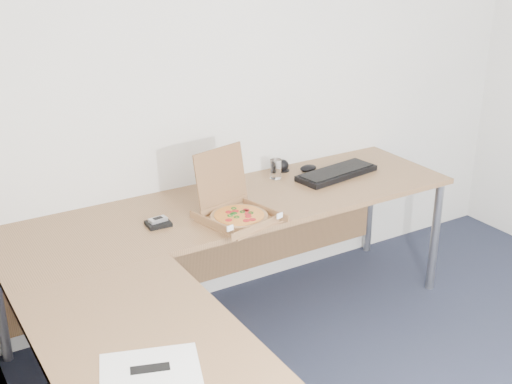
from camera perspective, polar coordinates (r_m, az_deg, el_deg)
desk at (r=3.07m, az=-3.02°, el=-5.28°), size 2.50×2.20×0.73m
pizza_box at (r=3.31m, az=-1.62°, el=-1.78°), size 0.32×0.37×0.32m
drinking_glass at (r=3.85m, az=1.69°, el=1.99°), size 0.06×0.06×0.11m
keyboard at (r=3.93m, az=6.89°, el=1.61°), size 0.53×0.25×0.03m
mouse at (r=3.98m, az=4.48°, el=2.04°), size 0.13×0.10×0.04m
wallet at (r=3.30m, az=-8.33°, el=-2.69°), size 0.12×0.10×0.02m
phone at (r=3.30m, az=-8.36°, el=-2.35°), size 0.09×0.05×0.02m
paper_sheet at (r=2.32m, az=-9.02°, el=-14.66°), size 0.39×0.33×0.00m
dome_speaker at (r=3.97m, az=2.25°, el=2.35°), size 0.09×0.09×0.07m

